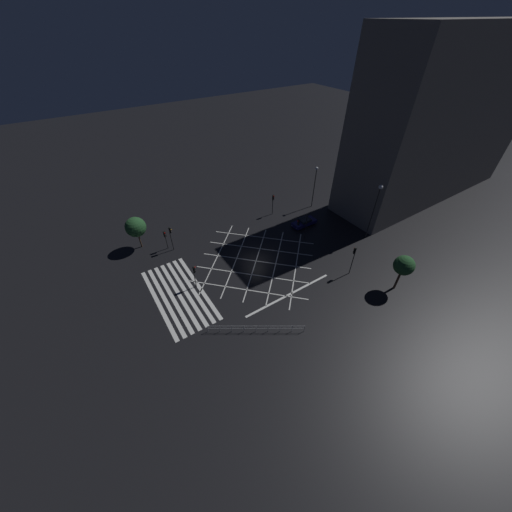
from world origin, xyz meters
TOP-DOWN VIEW (x-y plane):
  - ground_plane at (0.00, 0.00)m, footprint 200.00×200.00m
  - road_markings at (0.42, -7.48)m, footprint 19.56×24.51m
  - office_building at (-0.01, 38.42)m, footprint 10.06×38.81m
  - traffic_light_nw_main at (-8.97, 9.37)m, footprint 0.39×0.36m
  - traffic_light_ne_main at (9.08, 9.39)m, footprint 0.39×0.36m
  - traffic_light_sw_cross at (-9.02, -8.96)m, footprint 0.36×0.39m
  - traffic_light_median_north at (-0.37, 8.50)m, footprint 0.36×1.91m
  - traffic_light_sw_main at (-9.69, -9.66)m, footprint 0.39×0.36m
  - traffic_light_median_south at (-0.03, -9.25)m, footprint 0.36×0.39m
  - street_lamp_east at (4.80, 17.78)m, footprint 0.63×0.63m
  - street_lamp_west at (-7.26, 17.06)m, footprint 0.50×0.50m
  - street_tree_near at (-12.39, -12.89)m, footprint 2.97×2.97m
  - street_tree_far at (14.31, 12.25)m, footprint 2.50×2.50m
  - waiting_car at (-3.26, 11.84)m, footprint 1.73×4.31m
  - pedestrian_railing at (10.07, -6.57)m, footprint 5.94×9.09m

SIDE VIEW (x-z plane):
  - ground_plane at x=0.00m, z-range 0.00..0.00m
  - road_markings at x=0.42m, z-range 0.00..0.01m
  - waiting_car at x=-3.26m, z-range -0.03..1.18m
  - pedestrian_railing at x=10.07m, z-range 0.15..1.20m
  - traffic_light_sw_main at x=-9.69m, z-range 0.69..3.92m
  - traffic_light_median_south at x=-0.03m, z-range 0.76..4.27m
  - traffic_light_nw_main at x=-8.97m, z-range 0.83..4.68m
  - traffic_light_sw_cross at x=-9.02m, z-range 0.87..4.96m
  - traffic_light_median_north at x=-0.37m, z-range 0.96..5.18m
  - traffic_light_ne_main at x=9.08m, z-range 0.95..5.41m
  - street_tree_near at x=-12.39m, z-range 1.07..6.20m
  - street_tree_far at x=14.31m, z-range 1.32..6.53m
  - street_lamp_west at x=-7.26m, z-range 1.56..9.14m
  - street_lamp_east at x=4.80m, z-range 2.41..11.55m
  - office_building at x=-0.01m, z-range 0.00..26.90m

